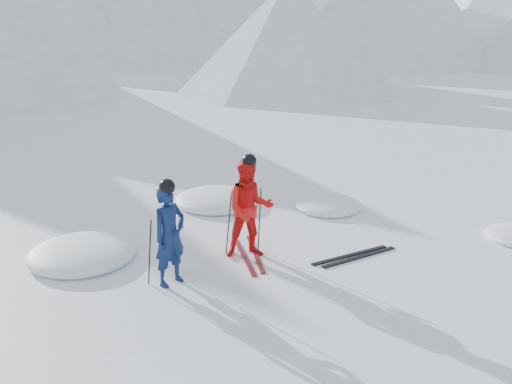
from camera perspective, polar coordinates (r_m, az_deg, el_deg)
ground at (r=10.98m, az=8.08°, el=-4.97°), size 160.00×160.00×0.00m
skier_blue at (r=8.92m, az=-9.08°, el=-4.56°), size 0.72×0.59×1.70m
skier_red at (r=9.82m, az=-0.69°, el=-1.81°), size 1.07×0.95×1.84m
pole_blue_left at (r=9.07m, az=-11.12°, el=-6.25°), size 0.12×0.08×1.13m
pole_blue_right at (r=9.33m, az=-8.13°, el=-5.39°), size 0.12×0.07×1.13m
pole_red_left at (r=10.00m, az=-2.89°, el=-3.34°), size 0.12×0.10×1.22m
pole_red_right at (r=10.19m, az=0.37°, el=-2.91°), size 0.12×0.09×1.22m
ski_worn_left at (r=10.11m, az=-1.26°, el=-6.76°), size 0.58×1.65×0.03m
ski_worn_right at (r=10.21m, az=-0.08°, el=-6.48°), size 0.69×1.62×0.03m
ski_loose_a at (r=10.29m, az=9.86°, el=-6.58°), size 1.70×0.12×0.03m
ski_loose_b at (r=10.25m, az=10.83°, el=-6.74°), size 1.70×0.12×0.03m
snow_lumps at (r=11.66m, az=-3.08°, el=-3.43°), size 9.44×6.69×0.44m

